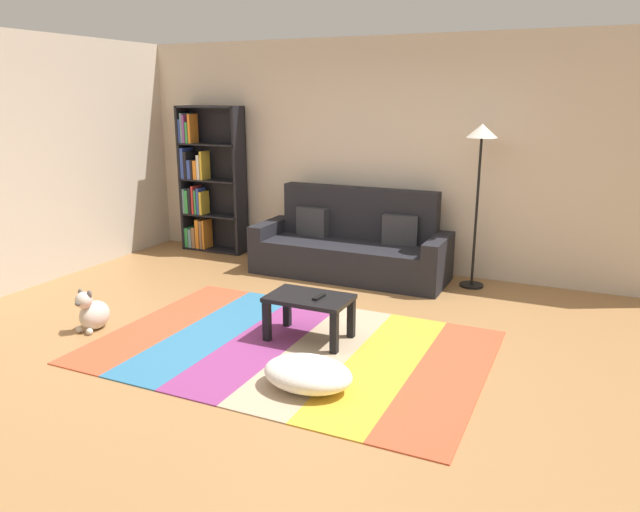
{
  "coord_description": "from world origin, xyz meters",
  "views": [
    {
      "loc": [
        2.18,
        -4.27,
        2.06
      ],
      "look_at": [
        0.0,
        0.44,
        0.65
      ],
      "focal_mm": 33.62,
      "sensor_mm": 36.0,
      "label": 1
    }
  ],
  "objects_px": {
    "couch": "(352,247)",
    "dog": "(93,313)",
    "coffee_table": "(309,305)",
    "standing_lamp": "(481,152)",
    "pouf": "(308,374)",
    "tv_remote": "(319,297)",
    "bookshelf": "(205,184)"
  },
  "relations": [
    {
      "from": "coffee_table",
      "to": "couch",
      "type": "bearing_deg",
      "value": 101.46
    },
    {
      "from": "bookshelf",
      "to": "pouf",
      "type": "relative_size",
      "value": 2.88
    },
    {
      "from": "couch",
      "to": "tv_remote",
      "type": "height_order",
      "value": "couch"
    },
    {
      "from": "pouf",
      "to": "tv_remote",
      "type": "bearing_deg",
      "value": 109.52
    },
    {
      "from": "bookshelf",
      "to": "tv_remote",
      "type": "relative_size",
      "value": 12.75
    },
    {
      "from": "tv_remote",
      "to": "pouf",
      "type": "bearing_deg",
      "value": -64.63
    },
    {
      "from": "bookshelf",
      "to": "coffee_table",
      "type": "distance_m",
      "value": 3.5
    },
    {
      "from": "couch",
      "to": "dog",
      "type": "height_order",
      "value": "couch"
    },
    {
      "from": "couch",
      "to": "dog",
      "type": "bearing_deg",
      "value": -119.89
    },
    {
      "from": "pouf",
      "to": "dog",
      "type": "xyz_separation_m",
      "value": [
        -2.26,
        0.21,
        0.04
      ]
    },
    {
      "from": "bookshelf",
      "to": "pouf",
      "type": "height_order",
      "value": "bookshelf"
    },
    {
      "from": "couch",
      "to": "coffee_table",
      "type": "height_order",
      "value": "couch"
    },
    {
      "from": "bookshelf",
      "to": "dog",
      "type": "relative_size",
      "value": 4.81
    },
    {
      "from": "pouf",
      "to": "standing_lamp",
      "type": "height_order",
      "value": "standing_lamp"
    },
    {
      "from": "couch",
      "to": "dog",
      "type": "relative_size",
      "value": 5.69
    },
    {
      "from": "bookshelf",
      "to": "dog",
      "type": "height_order",
      "value": "bookshelf"
    },
    {
      "from": "couch",
      "to": "coffee_table",
      "type": "relative_size",
      "value": 3.2
    },
    {
      "from": "standing_lamp",
      "to": "tv_remote",
      "type": "xyz_separation_m",
      "value": [
        -0.88,
        -2.11,
        -1.06
      ]
    },
    {
      "from": "couch",
      "to": "pouf",
      "type": "distance_m",
      "value": 2.89
    },
    {
      "from": "coffee_table",
      "to": "dog",
      "type": "relative_size",
      "value": 1.78
    },
    {
      "from": "standing_lamp",
      "to": "pouf",
      "type": "bearing_deg",
      "value": -101.58
    },
    {
      "from": "couch",
      "to": "bookshelf",
      "type": "height_order",
      "value": "bookshelf"
    },
    {
      "from": "bookshelf",
      "to": "pouf",
      "type": "bearing_deg",
      "value": -45.57
    },
    {
      "from": "coffee_table",
      "to": "tv_remote",
      "type": "height_order",
      "value": "tv_remote"
    },
    {
      "from": "couch",
      "to": "standing_lamp",
      "type": "distance_m",
      "value": 1.79
    },
    {
      "from": "dog",
      "to": "tv_remote",
      "type": "xyz_separation_m",
      "value": [
        1.97,
        0.6,
        0.25
      ]
    },
    {
      "from": "couch",
      "to": "coffee_table",
      "type": "bearing_deg",
      "value": -78.54
    },
    {
      "from": "bookshelf",
      "to": "dog",
      "type": "distance_m",
      "value": 3.04
    },
    {
      "from": "coffee_table",
      "to": "dog",
      "type": "distance_m",
      "value": 1.97
    },
    {
      "from": "bookshelf",
      "to": "coffee_table",
      "type": "relative_size",
      "value": 2.7
    },
    {
      "from": "bookshelf",
      "to": "tv_remote",
      "type": "xyz_separation_m",
      "value": [
        2.72,
        -2.26,
        -0.5
      ]
    },
    {
      "from": "dog",
      "to": "pouf",
      "type": "bearing_deg",
      "value": -5.41
    }
  ]
}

